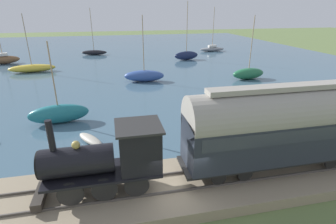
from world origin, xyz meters
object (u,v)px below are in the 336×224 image
object	(u,v)px
passenger_coach	(288,124)
sailboat_teal	(59,114)
steam_locomotive	(110,156)
sailboat_yellow	(32,68)
sailboat_gray	(212,49)
sailboat_brown	(4,59)
rowboat_far_out	(265,120)
sailboat_blue	(144,76)
sailboat_green	(248,73)
sailboat_black	(94,52)
sailboat_navy	(186,55)
rowboat_near_shore	(90,139)

from	to	relation	value
passenger_coach	sailboat_teal	bearing A→B (deg)	51.21
steam_locomotive	sailboat_yellow	world-z (taller)	sailboat_yellow
sailboat_gray	sailboat_brown	distance (m)	38.60
sailboat_teal	rowboat_far_out	distance (m)	16.48
sailboat_blue	sailboat_brown	xyz separation A→B (m)	(15.87, 21.01, 0.00)
sailboat_yellow	sailboat_green	distance (m)	29.96
steam_locomotive	sailboat_gray	size ratio (longest dim) A/B	0.65
steam_locomotive	sailboat_black	xyz separation A→B (m)	(43.26, 2.67, -1.92)
sailboat_black	sailboat_green	distance (m)	31.01
sailboat_brown	rowboat_far_out	world-z (taller)	sailboat_brown
sailboat_green	sailboat_brown	xyz separation A→B (m)	(17.56, 34.21, -0.01)
sailboat_navy	sailboat_brown	distance (m)	30.31
steam_locomotive	sailboat_navy	bearing A→B (deg)	-21.38
sailboat_blue	sailboat_green	world-z (taller)	sailboat_blue
sailboat_navy	sailboat_green	xyz separation A→B (m)	(-14.66, -4.04, -0.07)
passenger_coach	sailboat_gray	size ratio (longest dim) A/B	1.24
sailboat_brown	sailboat_navy	bearing A→B (deg)	-112.38
sailboat_yellow	sailboat_gray	bearing A→B (deg)	-73.80
steam_locomotive	rowboat_near_shore	size ratio (longest dim) A/B	2.18
sailboat_blue	rowboat_near_shore	distance (m)	16.15
sailboat_yellow	sailboat_gray	distance (m)	34.60
passenger_coach	sailboat_gray	bearing A→B (deg)	-16.64
rowboat_near_shore	sailboat_teal	bearing A→B (deg)	89.65
sailboat_navy	sailboat_green	world-z (taller)	sailboat_navy
sailboat_green	sailboat_teal	distance (m)	23.45
passenger_coach	sailboat_blue	bearing A→B (deg)	11.80
sailboat_teal	sailboat_brown	bearing A→B (deg)	19.41
sailboat_teal	sailboat_yellow	bearing A→B (deg)	12.94
passenger_coach	sailboat_navy	world-z (taller)	sailboat_navy
sailboat_gray	steam_locomotive	bearing A→B (deg)	149.03
sailboat_navy	sailboat_green	distance (m)	15.21
sailboat_blue	rowboat_far_out	size ratio (longest dim) A/B	3.27
passenger_coach	rowboat_far_out	world-z (taller)	passenger_coach
sailboat_gray	rowboat_near_shore	xyz separation A→B (m)	(-36.40, 22.90, -0.31)
steam_locomotive	sailboat_yellow	xyz separation A→B (m)	(29.92, 10.67, -1.87)
sailboat_brown	sailboat_teal	size ratio (longest dim) A/B	1.16
sailboat_gray	sailboat_brown	world-z (taller)	sailboat_gray
sailboat_gray	sailboat_brown	size ratio (longest dim) A/B	1.19
sailboat_black	sailboat_gray	bearing A→B (deg)	-82.53
sailboat_gray	sailboat_teal	size ratio (longest dim) A/B	1.38
sailboat_yellow	rowboat_far_out	xyz separation A→B (m)	(-23.08, -22.82, -0.40)
sailboat_blue	rowboat_far_out	world-z (taller)	sailboat_blue
sailboat_navy	sailboat_green	size ratio (longest dim) A/B	1.23
steam_locomotive	rowboat_far_out	distance (m)	14.12
sailboat_black	sailboat_brown	xyz separation A→B (m)	(-6.01, 14.06, 0.21)
passenger_coach	steam_locomotive	bearing A→B (deg)	90.00
sailboat_blue	sailboat_gray	xyz separation A→B (m)	(21.29, -17.21, -0.20)
sailboat_blue	sailboat_gray	distance (m)	27.38
sailboat_yellow	sailboat_teal	size ratio (longest dim) A/B	1.24
sailboat_navy	rowboat_near_shore	bearing A→B (deg)	143.59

